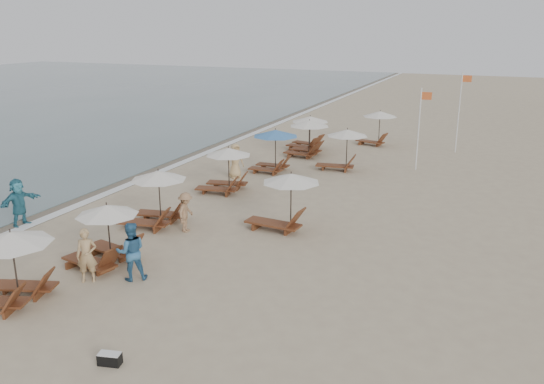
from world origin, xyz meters
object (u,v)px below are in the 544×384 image
at_px(lounger_station_1, 103,237).
at_px(beachgoer_mid_a, 131,251).
at_px(lounger_station_0, 9,267).
at_px(beachgoer_near, 87,255).
at_px(lounger_station_4, 272,149).
at_px(lounger_station_6, 307,132).
at_px(inland_station_1, 342,146).
at_px(lounger_station_3, 224,170).
at_px(inland_station_0, 282,198).
at_px(inland_station_2, 376,124).
at_px(beachgoer_mid_b, 186,212).
at_px(lounger_station_5, 306,137).
at_px(lounger_station_2, 154,199).
at_px(duffel_bag, 110,359).
at_px(beachgoer_far_b, 235,161).
at_px(flag_pole_near, 420,125).

bearing_deg(lounger_station_1, beachgoer_mid_a, -21.35).
height_order(lounger_station_0, beachgoer_near, lounger_station_0).
xyz_separation_m(lounger_station_4, lounger_station_6, (-0.25, 6.19, -0.19)).
relative_size(lounger_station_4, inland_station_1, 0.92).
relative_size(lounger_station_1, beachgoer_mid_a, 1.37).
relative_size(lounger_station_3, inland_station_0, 0.89).
xyz_separation_m(inland_station_0, inland_station_2, (-0.30, 17.19, 0.14)).
xyz_separation_m(lounger_station_4, inland_station_0, (3.82, -8.08, -0.01)).
bearing_deg(beachgoer_mid_a, inland_station_0, -153.38).
distance_m(beachgoer_near, beachgoer_mid_b, 4.97).
relative_size(beachgoer_mid_a, beachgoer_mid_b, 1.20).
xyz_separation_m(lounger_station_5, beachgoer_mid_b, (0.15, -13.96, -0.37)).
distance_m(lounger_station_0, lounger_station_4, 16.63).
bearing_deg(lounger_station_3, inland_station_2, 72.78).
xyz_separation_m(lounger_station_1, lounger_station_3, (-0.24, 9.05, 0.09)).
height_order(lounger_station_2, beachgoer_near, lounger_station_2).
bearing_deg(beachgoer_mid_b, lounger_station_3, 4.42).
distance_m(lounger_station_3, lounger_station_5, 8.64).
height_order(lounger_station_1, beachgoer_mid_a, lounger_station_1).
relative_size(inland_station_1, duffel_bag, 4.78).
distance_m(lounger_station_2, duffel_bag, 9.62).
height_order(lounger_station_5, inland_station_1, inland_station_1).
height_order(inland_station_1, beachgoer_mid_b, inland_station_1).
xyz_separation_m(beachgoer_near, beachgoer_mid_a, (1.18, 0.64, 0.08)).
bearing_deg(beachgoer_mid_a, beachgoer_near, -10.83).
bearing_deg(duffel_bag, beachgoer_near, 135.91).
xyz_separation_m(beachgoer_far_b, flag_pole_near, (8.38, 5.36, 1.56)).
xyz_separation_m(lounger_station_0, beachgoer_mid_a, (2.20, 2.61, -0.18)).
bearing_deg(beachgoer_mid_b, lounger_station_2, 76.40).
distance_m(lounger_station_3, beachgoer_mid_a, 9.85).
height_order(inland_station_2, beachgoer_mid_b, inland_station_2).
distance_m(lounger_station_6, beachgoer_near, 20.82).
bearing_deg(inland_station_1, beachgoer_near, -101.31).
relative_size(lounger_station_4, beachgoer_far_b, 1.43).
xyz_separation_m(lounger_station_4, lounger_station_5, (0.37, 4.27, -0.13)).
bearing_deg(lounger_station_2, lounger_station_5, 84.36).
bearing_deg(inland_station_0, lounger_station_6, 105.93).
bearing_deg(beachgoer_mid_a, lounger_station_2, -103.30).
height_order(lounger_station_1, beachgoer_far_b, lounger_station_1).
distance_m(lounger_station_6, inland_station_2, 4.78).
xyz_separation_m(beachgoer_near, beachgoer_mid_b, (0.50, 4.94, -0.08)).
bearing_deg(lounger_station_4, flag_pole_near, 26.19).
xyz_separation_m(inland_station_2, beachgoer_mid_b, (-3.00, -18.79, -0.63)).
xyz_separation_m(beachgoer_mid_a, flag_pole_near, (5.90, 17.48, 1.53)).
relative_size(lounger_station_3, beachgoer_near, 1.49).
relative_size(lounger_station_4, beachgoer_mid_a, 1.37).
bearing_deg(lounger_station_2, beachgoer_mid_a, -63.88).
xyz_separation_m(lounger_station_0, inland_station_1, (4.31, 18.42, 0.22)).
distance_m(lounger_station_3, inland_station_1, 7.30).
xyz_separation_m(lounger_station_1, lounger_station_6, (0.14, 19.56, 0.14)).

